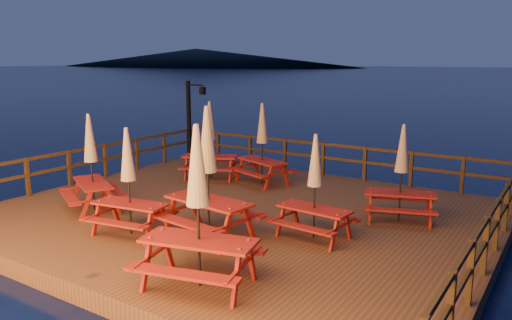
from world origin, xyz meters
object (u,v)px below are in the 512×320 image
object	(u,v)px
picnic_table_0	(198,204)
picnic_table_2	(208,171)
picnic_table_1	(315,185)
lamp_post	(192,113)

from	to	relation	value
picnic_table_0	picnic_table_2	bearing A→B (deg)	110.32
picnic_table_0	picnic_table_1	world-z (taller)	picnic_table_0
picnic_table_0	picnic_table_1	size ratio (longest dim) A/B	1.22
picnic_table_0	picnic_table_2	xyz separation A→B (m)	(-1.32, 1.92, 0.04)
picnic_table_0	picnic_table_1	xyz separation A→B (m)	(0.60, 3.14, -0.27)
lamp_post	picnic_table_1	size ratio (longest dim) A/B	1.31
lamp_post	picnic_table_1	xyz separation A→B (m)	(7.84, -5.25, -0.61)
lamp_post	picnic_table_1	distance (m)	9.46
picnic_table_0	picnic_table_1	distance (m)	3.21
lamp_post	picnic_table_1	bearing A→B (deg)	-33.81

